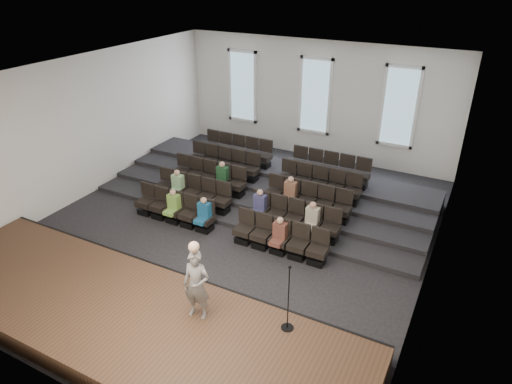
% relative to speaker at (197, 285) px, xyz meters
% --- Properties ---
extents(ground, '(14.00, 14.00, 0.00)m').
position_rel_speaker_xyz_m(ground, '(-1.66, 4.42, -1.36)').
color(ground, black).
rests_on(ground, ground).
extents(ceiling, '(12.00, 14.00, 0.02)m').
position_rel_speaker_xyz_m(ceiling, '(-1.66, 4.42, 3.65)').
color(ceiling, white).
rests_on(ceiling, ground).
extents(wall_back, '(12.00, 0.04, 5.00)m').
position_rel_speaker_xyz_m(wall_back, '(-1.66, 11.44, 1.14)').
color(wall_back, silver).
rests_on(wall_back, ground).
extents(wall_front, '(12.00, 0.04, 5.00)m').
position_rel_speaker_xyz_m(wall_front, '(-1.66, -2.60, 1.14)').
color(wall_front, silver).
rests_on(wall_front, ground).
extents(wall_left, '(0.04, 14.00, 5.00)m').
position_rel_speaker_xyz_m(wall_left, '(-7.68, 4.42, 1.14)').
color(wall_left, silver).
rests_on(wall_left, ground).
extents(wall_right, '(0.04, 14.00, 5.00)m').
position_rel_speaker_xyz_m(wall_right, '(4.36, 4.42, 1.14)').
color(wall_right, silver).
rests_on(wall_right, ground).
extents(stage, '(11.80, 3.60, 0.50)m').
position_rel_speaker_xyz_m(stage, '(-1.66, -0.68, -1.11)').
color(stage, '#462E1E').
rests_on(stage, ground).
extents(stage_lip, '(11.80, 0.06, 0.52)m').
position_rel_speaker_xyz_m(stage_lip, '(-1.66, 1.09, -1.11)').
color(stage_lip, black).
rests_on(stage_lip, ground).
extents(risers, '(11.80, 4.80, 0.60)m').
position_rel_speaker_xyz_m(risers, '(-1.66, 7.59, -1.17)').
color(risers, black).
rests_on(risers, ground).
extents(seating_rows, '(6.80, 4.70, 1.67)m').
position_rel_speaker_xyz_m(seating_rows, '(-1.66, 5.96, -0.68)').
color(seating_rows, black).
rests_on(seating_rows, ground).
extents(windows, '(8.44, 0.10, 3.24)m').
position_rel_speaker_xyz_m(windows, '(-1.66, 11.37, 1.34)').
color(windows, white).
rests_on(windows, wall_back).
extents(audience, '(5.45, 2.64, 1.10)m').
position_rel_speaker_xyz_m(audience, '(-1.66, 4.74, -0.55)').
color(audience, '#76A843').
rests_on(audience, seating_rows).
extents(speaker, '(0.69, 0.51, 1.73)m').
position_rel_speaker_xyz_m(speaker, '(0.00, 0.00, 0.00)').
color(speaker, slate).
rests_on(speaker, stage).
extents(mic_stand, '(0.28, 0.28, 1.70)m').
position_rel_speaker_xyz_m(mic_stand, '(1.99, 0.56, -0.36)').
color(mic_stand, black).
rests_on(mic_stand, stage).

